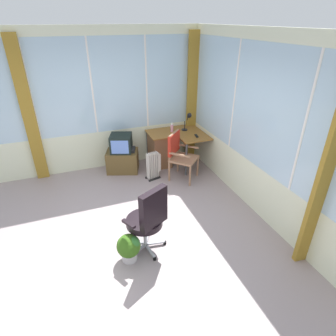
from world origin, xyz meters
The scene contains 15 objects.
ground centered at (0.00, 0.00, -0.03)m, with size 5.36×5.70×0.06m, color gray.
north_window_panel centered at (0.00, 2.38, 1.39)m, with size 4.36×0.07×2.79m.
east_window_panel centered at (2.21, 0.00, 1.39)m, with size 0.07×4.70×2.79m.
curtain_north_left centered at (-1.20, 2.30, 1.35)m, with size 0.22×0.07×2.69m, color olive.
curtain_corner centered at (2.08, 2.25, 1.35)m, with size 0.22×0.07×2.69m, color olive.
curtain_east_far centered at (2.13, -1.29, 1.35)m, with size 0.22×0.07×2.69m, color olive.
desk centered at (1.29, 2.01, 0.40)m, with size 1.15×1.01×0.73m.
desk_lamp centered at (1.89, 1.95, 0.99)m, with size 0.23×0.19×0.40m.
tv_remote centered at (1.90, 1.58, 0.74)m, with size 0.04×0.15×0.02m, color black.
spray_bottle centered at (1.53, 2.02, 0.83)m, with size 0.06×0.06×0.22m.
wooden_armchair centered at (1.39, 1.35, 0.60)m, with size 0.68×0.68×0.96m.
office_chair centered at (0.25, -0.42, 0.58)m, with size 0.62×0.58×1.04m.
tv_on_stand centered at (0.41, 2.00, 0.36)m, with size 0.75×0.63×0.82m.
space_heater centered at (0.92, 1.47, 0.29)m, with size 0.33×0.23×0.57m.
potted_plant centered at (-0.05, -0.49, 0.23)m, with size 0.32×0.32×0.40m.
Camera 1 is at (-0.53, -3.23, 2.90)m, focal length 29.71 mm.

